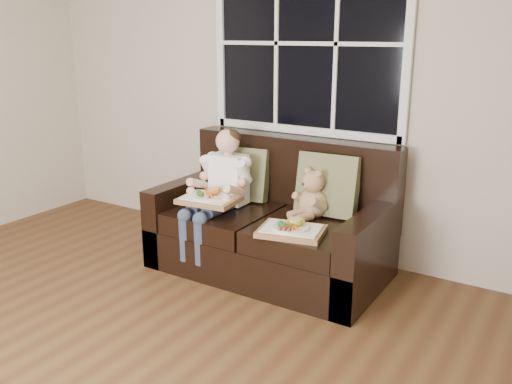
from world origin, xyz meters
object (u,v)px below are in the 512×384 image
Objects in this scene: tray_left at (209,198)px; tray_right at (291,230)px; child at (221,182)px; teddy_bear at (313,197)px; loveseat at (273,229)px.

tray_right is (0.70, -0.03, -0.10)m from tray_left.
child is at bearing 150.70° from tray_right.
teddy_bear is 0.75m from tray_left.
tray_left is at bearing 164.54° from tray_right.
tray_right is (0.72, -0.22, -0.17)m from child.
teddy_bear reaches higher than tray_right.
tray_right is at bearing -45.36° from loveseat.
loveseat is 0.50m from tray_right.
child is 0.20m from tray_left.
tray_left is at bearing -130.78° from teddy_bear.
child is at bearing 91.31° from tray_left.
loveseat is 0.53m from child.
child reaches higher than teddy_bear.
tray_left is 0.92× the size of tray_right.
teddy_bear is at bearing 82.99° from tray_right.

